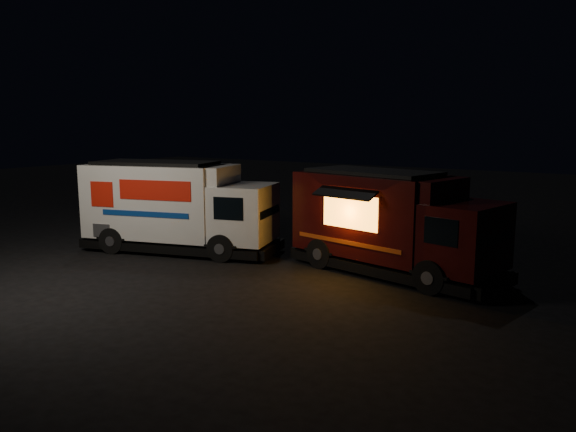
# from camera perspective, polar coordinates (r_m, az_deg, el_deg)

# --- Properties ---
(ground) EXTENTS (80.00, 80.00, 0.00)m
(ground) POSITION_cam_1_polar(r_m,az_deg,el_deg) (16.00, -9.34, -5.89)
(ground) COLOR black
(ground) RESTS_ON ground
(white_truck) EXTENTS (6.88, 4.00, 2.95)m
(white_truck) POSITION_cam_1_polar(r_m,az_deg,el_deg) (18.72, -10.85, 0.92)
(white_truck) COLOR silver
(white_truck) RESTS_ON ground
(red_truck) EXTENTS (6.50, 3.42, 2.87)m
(red_truck) POSITION_cam_1_polar(r_m,az_deg,el_deg) (15.89, 10.85, -0.73)
(red_truck) COLOR black
(red_truck) RESTS_ON ground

